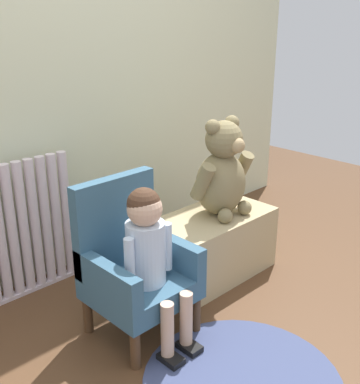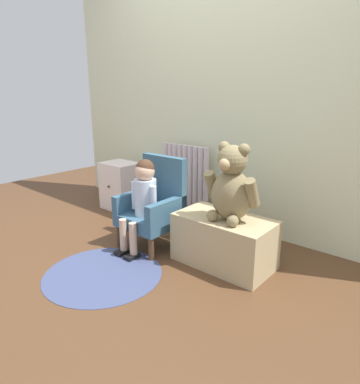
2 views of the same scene
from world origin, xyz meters
name	(u,v)px [view 1 (image 1 of 2)]	position (x,y,z in m)	size (l,w,h in m)	color
ground_plane	(238,364)	(0.00, 0.00, 0.00)	(6.00, 6.00, 0.00)	#53351F
back_wall	(54,50)	(0.00, 1.26, 1.20)	(3.80, 0.05, 2.40)	beige
radiator	(24,229)	(-0.34, 1.13, 0.35)	(0.56, 0.05, 0.71)	silver
child_armchair	(133,264)	(-0.14, 0.51, 0.32)	(0.42, 0.40, 0.71)	#355B75
child_figure	(149,246)	(-0.14, 0.39, 0.46)	(0.25, 0.35, 0.71)	silver
low_bench	(212,245)	(0.48, 0.58, 0.18)	(0.68, 0.38, 0.36)	tan
large_teddy_bear	(222,173)	(0.53, 0.57, 0.59)	(0.38, 0.27, 0.53)	olive
floor_rug	(242,380)	(-0.06, -0.07, 0.00)	(0.80, 0.80, 0.01)	#3D476E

